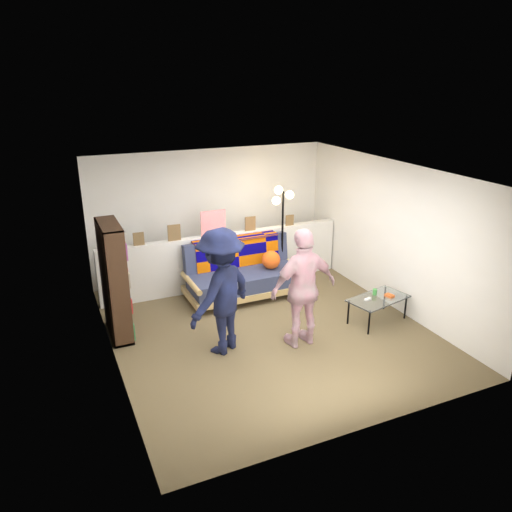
# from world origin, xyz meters

# --- Properties ---
(ground) EXTENTS (5.00, 5.00, 0.00)m
(ground) POSITION_xyz_m (0.00, 0.00, 0.00)
(ground) COLOR brown
(ground) RESTS_ON ground
(room_shell) EXTENTS (4.60, 5.05, 2.45)m
(room_shell) POSITION_xyz_m (0.00, 0.47, 1.67)
(room_shell) COLOR silver
(room_shell) RESTS_ON ground
(half_wall_ledge) EXTENTS (4.45, 0.15, 1.00)m
(half_wall_ledge) POSITION_xyz_m (0.00, 1.80, 0.50)
(half_wall_ledge) COLOR silver
(half_wall_ledge) RESTS_ON ground
(ledge_decor) EXTENTS (2.97, 0.02, 0.45)m
(ledge_decor) POSITION_xyz_m (-0.23, 1.78, 1.18)
(ledge_decor) COLOR brown
(ledge_decor) RESTS_ON half_wall_ledge
(futon_sofa) EXTENTS (2.03, 1.00, 0.87)m
(futon_sofa) POSITION_xyz_m (0.16, 1.28, 0.40)
(futon_sofa) COLOR tan
(futon_sofa) RESTS_ON ground
(bookshelf) EXTENTS (0.29, 0.86, 1.72)m
(bookshelf) POSITION_xyz_m (-2.08, 0.76, 0.80)
(bookshelf) COLOR black
(bookshelf) RESTS_ON ground
(coffee_table) EXTENTS (1.04, 0.72, 0.49)m
(coffee_table) POSITION_xyz_m (1.69, -0.47, 0.37)
(coffee_table) COLOR black
(coffee_table) RESTS_ON ground
(floor_lamp) EXTENTS (0.42, 0.35, 1.81)m
(floor_lamp) POSITION_xyz_m (1.00, 1.53, 1.28)
(floor_lamp) COLOR black
(floor_lamp) RESTS_ON ground
(person_left) EXTENTS (1.32, 1.17, 1.78)m
(person_left) POSITION_xyz_m (-0.82, -0.29, 0.89)
(person_left) COLOR black
(person_left) RESTS_ON ground
(person_right) EXTENTS (1.04, 0.48, 1.73)m
(person_right) POSITION_xyz_m (0.28, -0.60, 0.86)
(person_right) COLOR pink
(person_right) RESTS_ON ground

